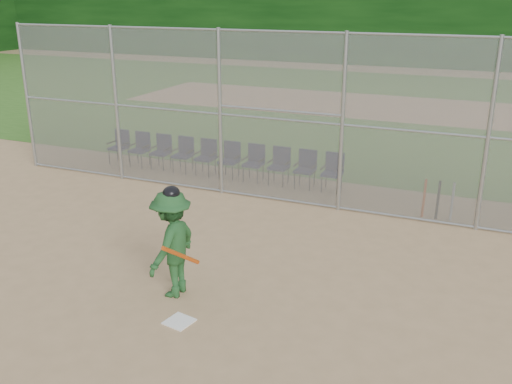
% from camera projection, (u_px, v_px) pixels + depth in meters
% --- Properties ---
extents(ground, '(100.00, 100.00, 0.00)m').
position_uv_depth(ground, '(196.00, 303.00, 9.22)').
color(ground, tan).
rests_on(ground, ground).
extents(grass_strip, '(100.00, 100.00, 0.00)m').
position_uv_depth(grass_strip, '(395.00, 108.00, 24.85)').
color(grass_strip, '#31611D').
rests_on(grass_strip, ground).
extents(dirt_patch_far, '(24.00, 24.00, 0.00)m').
position_uv_depth(dirt_patch_far, '(395.00, 107.00, 24.84)').
color(dirt_patch_far, tan).
rests_on(dirt_patch_far, ground).
extents(backstop_fence, '(16.09, 0.09, 4.00)m').
position_uv_depth(backstop_fence, '(299.00, 118.00, 12.88)').
color(backstop_fence, gray).
rests_on(backstop_fence, ground).
extents(home_plate, '(0.46, 0.46, 0.02)m').
position_uv_depth(home_plate, '(179.00, 321.00, 8.69)').
color(home_plate, white).
rests_on(home_plate, ground).
extents(batter_at_plate, '(0.88, 1.35, 1.90)m').
position_uv_depth(batter_at_plate, '(172.00, 243.00, 9.22)').
color(batter_at_plate, '#1E4D23').
rests_on(batter_at_plate, ground).
extents(spare_bats, '(0.66, 0.28, 0.85)m').
position_uv_depth(spare_bats, '(438.00, 200.00, 12.59)').
color(spare_bats, '#D84C14').
rests_on(spare_bats, ground).
extents(chair_0, '(0.54, 0.52, 0.96)m').
position_uv_depth(chair_0, '(118.00, 147.00, 16.64)').
color(chair_0, '#0E1336').
rests_on(chair_0, ground).
extents(chair_1, '(0.54, 0.52, 0.96)m').
position_uv_depth(chair_1, '(139.00, 150.00, 16.37)').
color(chair_1, '#0E1336').
rests_on(chair_1, ground).
extents(chair_2, '(0.54, 0.52, 0.96)m').
position_uv_depth(chair_2, '(160.00, 152.00, 16.11)').
color(chair_2, '#0E1336').
rests_on(chair_2, ground).
extents(chair_3, '(0.54, 0.52, 0.96)m').
position_uv_depth(chair_3, '(182.00, 155.00, 15.84)').
color(chair_3, '#0E1336').
rests_on(chair_3, ground).
extents(chair_4, '(0.54, 0.52, 0.96)m').
position_uv_depth(chair_4, '(205.00, 158.00, 15.58)').
color(chair_4, '#0E1336').
rests_on(chair_4, ground).
extents(chair_5, '(0.54, 0.52, 0.96)m').
position_uv_depth(chair_5, '(229.00, 161.00, 15.31)').
color(chair_5, '#0E1336').
rests_on(chair_5, ground).
extents(chair_6, '(0.54, 0.52, 0.96)m').
position_uv_depth(chair_6, '(253.00, 163.00, 15.05)').
color(chair_6, '#0E1336').
rests_on(chair_6, ground).
extents(chair_7, '(0.54, 0.52, 0.96)m').
position_uv_depth(chair_7, '(279.00, 167.00, 14.78)').
color(chair_7, '#0E1336').
rests_on(chair_7, ground).
extents(chair_8, '(0.54, 0.52, 0.96)m').
position_uv_depth(chair_8, '(305.00, 170.00, 14.52)').
color(chair_8, '#0E1336').
rests_on(chair_8, ground).
extents(chair_9, '(0.54, 0.52, 0.96)m').
position_uv_depth(chair_9, '(332.00, 173.00, 14.26)').
color(chair_9, '#0E1336').
rests_on(chair_9, ground).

